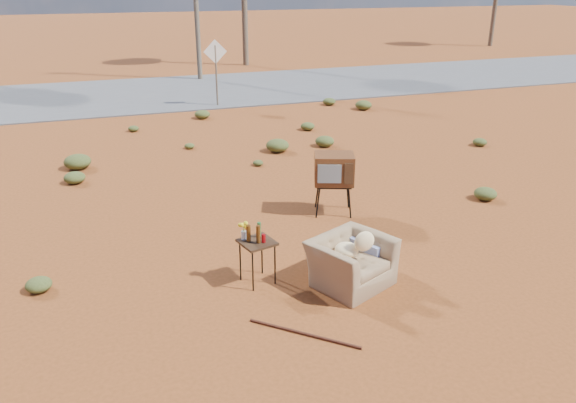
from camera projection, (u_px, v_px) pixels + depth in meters
name	position (u px, v px, depth m)	size (l,w,h in m)	color
ground	(304.00, 281.00, 8.02)	(140.00, 140.00, 0.00)	brown
highway	(161.00, 93.00, 21.14)	(140.00, 7.00, 0.04)	#565659
armchair	(354.00, 254.00, 7.87)	(1.37, 1.22, 0.92)	#896B4B
tv_unit	(334.00, 170.00, 10.07)	(0.84, 0.76, 1.12)	black
side_table	(254.00, 239.00, 7.78)	(0.54, 0.54, 0.91)	#362313
rusty_bar	(304.00, 333.00, 6.81)	(0.04, 0.04, 1.45)	#4C2014
road_sign	(216.00, 61.00, 18.43)	(0.78, 0.06, 2.19)	brown
scrub_patch	(190.00, 181.00, 11.57)	(17.49, 8.07, 0.33)	#495525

